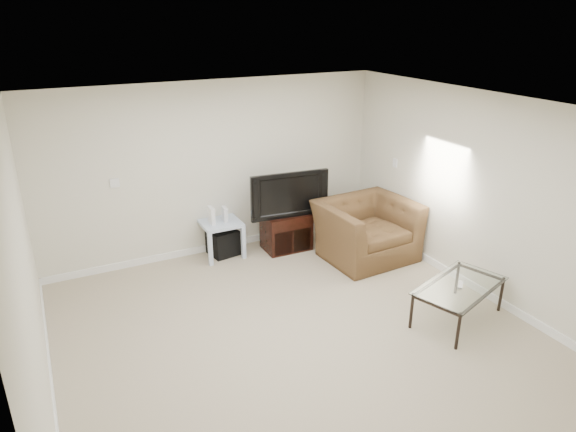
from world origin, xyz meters
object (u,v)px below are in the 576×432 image
side_table (221,238)px  subwoofer (223,242)px  television (287,193)px  coffee_table (458,302)px  tv_stand (286,231)px  recliner (367,221)px

side_table → subwoofer: bearing=33.6°
television → coffee_table: 2.83m
tv_stand → recliner: bearing=-38.9°
subwoofer → coffee_table: bearing=-57.7°
coffee_table → recliner: bearing=89.7°
tv_stand → subwoofer: size_ratio=1.77×
tv_stand → side_table: 0.98m
television → recliner: 1.22m
tv_stand → subwoofer: bearing=165.8°
recliner → side_table: bearing=148.8°
tv_stand → television: bearing=-90.0°
television → coffee_table: (0.90, -2.59, -0.68)m
television → side_table: 1.17m
side_table → television: bearing=-15.2°
television → subwoofer: 1.19m
subwoofer → television: bearing=-17.0°
recliner → tv_stand: bearing=136.9°
television → subwoofer: size_ratio=2.84×
tv_stand → side_table: size_ratio=1.22×
tv_stand → recliner: recliner is taller
recliner → television: bearing=138.0°
tv_stand → television: (-0.00, -0.03, 0.62)m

